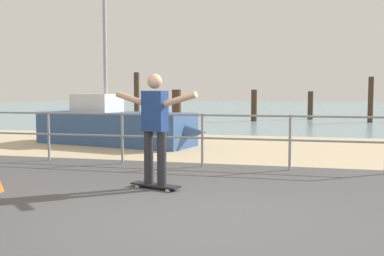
# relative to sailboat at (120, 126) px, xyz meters

# --- Properties ---
(ground_plane) EXTENTS (24.00, 10.00, 0.04)m
(ground_plane) POSITION_rel_sailboat_xyz_m (3.61, -7.63, -0.52)
(ground_plane) COLOR #474444
(ground_plane) RESTS_ON ground
(beach_strip) EXTENTS (24.00, 6.00, 0.04)m
(beach_strip) POSITION_rel_sailboat_xyz_m (3.61, 0.37, -0.52)
(beach_strip) COLOR tan
(beach_strip) RESTS_ON ground
(sea_surface) EXTENTS (72.00, 50.00, 0.04)m
(sea_surface) POSITION_rel_sailboat_xyz_m (3.61, 28.37, -0.52)
(sea_surface) COLOR #75939E
(sea_surface) RESTS_ON ground
(railing_fence) EXTENTS (9.98, 0.05, 1.05)m
(railing_fence) POSITION_rel_sailboat_xyz_m (1.33, -3.03, 0.17)
(railing_fence) COLOR gray
(railing_fence) RESTS_ON ground
(sailboat) EXTENTS (5.07, 2.30, 5.54)m
(sailboat) POSITION_rel_sailboat_xyz_m (0.00, 0.00, 0.00)
(sailboat) COLOR #335184
(sailboat) RESTS_ON ground
(skateboard) EXTENTS (0.82, 0.43, 0.08)m
(skateboard) POSITION_rel_sailboat_xyz_m (2.73, -5.15, -0.46)
(skateboard) COLOR black
(skateboard) RESTS_ON ground
(skateboarder) EXTENTS (1.41, 0.52, 1.65)m
(skateboarder) POSITION_rel_sailboat_xyz_m (2.73, -5.15, 0.49)
(skateboarder) COLOR #26262B
(skateboarder) RESTS_ON skateboard
(groyne_post_0) EXTENTS (0.26, 0.26, 2.37)m
(groyne_post_0) POSITION_rel_sailboat_xyz_m (-2.87, 8.89, 0.66)
(groyne_post_0) COLOR #422D1E
(groyne_post_0) RESTS_ON ground
(groyne_post_1) EXTENTS (0.38, 0.38, 1.54)m
(groyne_post_1) POSITION_rel_sailboat_xyz_m (-0.18, 6.33, 0.25)
(groyne_post_1) COLOR #422D1E
(groyne_post_1) RESTS_ON ground
(groyne_post_2) EXTENTS (0.28, 0.28, 1.56)m
(groyne_post_2) POSITION_rel_sailboat_xyz_m (2.51, 10.71, 0.25)
(groyne_post_2) COLOR #422D1E
(groyne_post_2) RESTS_ON ground
(groyne_post_3) EXTENTS (0.28, 0.28, 1.47)m
(groyne_post_3) POSITION_rel_sailboat_xyz_m (5.20, 12.85, 0.21)
(groyne_post_3) COLOR #422D1E
(groyne_post_3) RESTS_ON ground
(groyne_post_4) EXTENTS (0.24, 0.24, 2.15)m
(groyne_post_4) POSITION_rel_sailboat_xyz_m (7.88, 11.04, 0.55)
(groyne_post_4) COLOR #422D1E
(groyne_post_4) RESTS_ON ground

